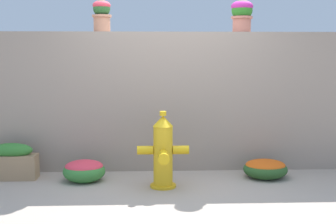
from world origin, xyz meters
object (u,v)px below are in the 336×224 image
flower_bush_left (265,168)px  potted_plant_1 (102,13)px  flower_bush_right (84,170)px  fire_hydrant (163,153)px  planter_box (12,162)px  potted_plant_2 (242,13)px

flower_bush_left → potted_plant_1: bearing=166.3°
flower_bush_right → flower_bush_left: bearing=1.5°
fire_hydrant → flower_bush_right: size_ratio=1.74×
potted_plant_1 → flower_bush_left: bearing=-13.7°
flower_bush_left → planter_box: bearing=178.6°
fire_hydrant → planter_box: size_ratio=1.44×
flower_bush_right → potted_plant_2: bearing=16.8°
potted_plant_2 → flower_bush_right: bearing=-163.2°
fire_hydrant → flower_bush_left: fire_hydrant is taller
potted_plant_2 → fire_hydrant: 2.20m
potted_plant_2 → flower_bush_right: size_ratio=0.83×
flower_bush_right → planter_box: bearing=171.6°
flower_bush_left → flower_bush_right: 2.27m
fire_hydrant → flower_bush_left: size_ratio=1.62×
potted_plant_2 → potted_plant_1: bearing=-178.5°
potted_plant_2 → fire_hydrant: (-1.08, -0.91, -1.69)m
potted_plant_1 → planter_box: bearing=-158.8°
potted_plant_1 → fire_hydrant: size_ratio=0.46×
potted_plant_2 → flower_bush_left: 2.06m
potted_plant_1 → flower_bush_right: (-0.19, -0.57, -1.94)m
flower_bush_left → planter_box: size_ratio=0.89×
potted_plant_1 → flower_bush_right: bearing=-108.8°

